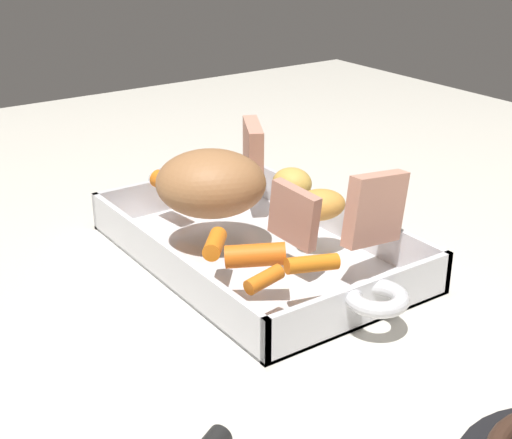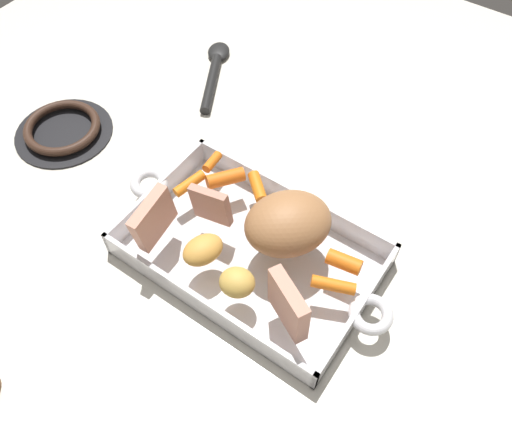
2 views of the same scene
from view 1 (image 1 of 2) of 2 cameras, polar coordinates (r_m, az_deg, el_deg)
ground_plane at (r=0.86m, az=-0.02°, el=-2.97°), size 1.71×1.71×0.00m
roasting_dish at (r=0.86m, az=-0.02°, el=-2.11°), size 0.46×0.24×0.05m
pork_roast at (r=0.85m, az=-3.49°, el=2.79°), size 0.16×0.16×0.08m
roast_slice_thick at (r=0.95m, az=-0.23°, el=5.19°), size 0.08×0.05×0.08m
roast_slice_thin at (r=0.79m, az=9.17°, el=0.81°), size 0.02×0.09×0.08m
roast_slice_outer at (r=0.78m, az=3.11°, el=0.39°), size 0.07×0.02×0.07m
baby_carrot_southeast at (r=0.73m, az=4.34°, el=-3.40°), size 0.03×0.06×0.02m
baby_carrot_short at (r=0.73m, az=-0.05°, el=-2.77°), size 0.05×0.06×0.03m
baby_carrot_northwest at (r=0.77m, az=-3.18°, el=-1.87°), size 0.05×0.05×0.02m
baby_carrot_center_right at (r=0.93m, az=-6.73°, el=2.73°), size 0.05×0.03×0.03m
baby_carrot_long at (r=0.95m, az=-4.63°, el=3.20°), size 0.06×0.04×0.02m
baby_carrot_center_left at (r=0.70m, az=0.63°, el=-4.63°), size 0.02×0.04×0.02m
potato_near_roast at (r=0.84m, az=4.89°, el=1.14°), size 0.06×0.07×0.04m
potato_whole at (r=0.90m, az=2.79°, el=2.81°), size 0.06×0.06×0.04m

